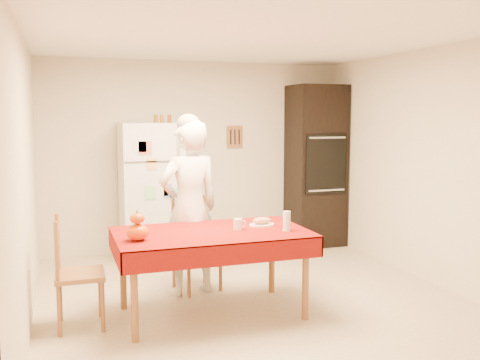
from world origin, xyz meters
name	(u,v)px	position (x,y,z in m)	size (l,w,h in m)	color
floor	(253,301)	(0.00, 0.00, 0.00)	(4.50, 4.50, 0.00)	tan
room_shell	(253,133)	(0.00, 0.00, 1.62)	(4.02, 4.52, 2.51)	beige
refrigerator	(152,191)	(-0.65, 1.88, 0.85)	(0.75, 0.74, 1.70)	white
oven_cabinet	(316,166)	(1.63, 1.93, 1.10)	(0.70, 0.62, 2.20)	black
dining_table	(211,239)	(-0.47, -0.21, 0.69)	(1.70, 1.00, 0.76)	brown
chair_far	(194,240)	(-0.44, 0.57, 0.51)	(0.50, 0.49, 0.95)	brown
chair_left	(72,269)	(-1.66, -0.13, 0.51)	(0.41, 0.43, 0.95)	brown
seated_woman	(189,208)	(-0.52, 0.42, 0.87)	(0.64, 0.42, 1.74)	silver
coffee_mug	(238,224)	(-0.23, -0.23, 0.81)	(0.08, 0.08, 0.10)	white
pumpkin_lower	(138,232)	(-1.14, -0.35, 0.83)	(0.18, 0.18, 0.14)	#D15504
pumpkin_upper	(137,218)	(-1.14, -0.35, 0.95)	(0.12, 0.12, 0.09)	#D64805
wine_glass	(287,221)	(0.17, -0.40, 0.85)	(0.07, 0.07, 0.18)	white
bread_plate	(262,225)	(0.04, -0.13, 0.77)	(0.24, 0.24, 0.02)	white
bread_loaf	(262,221)	(0.04, -0.13, 0.81)	(0.18, 0.10, 0.06)	#A38150
spice_jar_left	(156,119)	(-0.58, 1.93, 1.75)	(0.05, 0.05, 0.10)	brown
spice_jar_mid	(162,119)	(-0.50, 1.93, 1.75)	(0.05, 0.05, 0.10)	#8C5919
spice_jar_right	(169,119)	(-0.41, 1.93, 1.75)	(0.05, 0.05, 0.10)	brown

